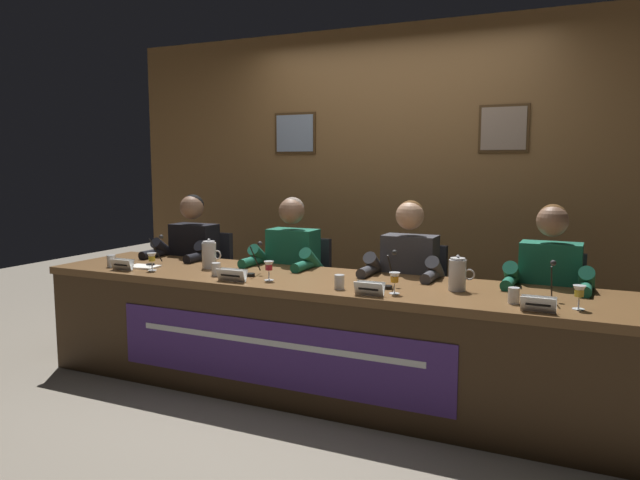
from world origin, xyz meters
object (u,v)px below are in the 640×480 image
object	(u,v)px
nameplate_center_right	(369,289)
nameplate_far_right	(538,304)
conference_table	(312,317)
juice_glass_center_left	(269,267)
water_cup_far_left	(111,262)
microphone_center_right	(390,275)
water_cup_center_left	(216,270)
panelist_far_left	(188,260)
chair_center_right	(414,311)
nameplate_far_left	(122,265)
panelist_center_right	(406,278)
water_cup_far_right	(514,296)
microphone_far_left	(154,255)
water_pitcher_right_side	(458,274)
juice_glass_center_right	(395,279)
microphone_far_right	(551,289)
chair_center_left	(300,299)
water_pitcher_left_side	(209,255)
document_stack_far_left	(143,267)
chair_far_right	(549,326)
chair_far_left	(204,289)
panelist_center_left	(288,268)
microphone_center_left	(254,264)
water_cup_center_right	(339,283)
nameplate_center_left	(232,275)
panelist_far_right	(548,289)
juice_glass_far_left	(152,258)
juice_glass_far_right	(579,293)

from	to	relation	value
nameplate_center_right	nameplate_far_right	size ratio (longest dim) A/B	0.99
conference_table	juice_glass_center_left	distance (m)	0.41
water_cup_far_left	nameplate_center_right	xyz separation A→B (m)	(2.00, -0.10, 0.00)
microphone_center_right	water_cup_center_left	bearing A→B (deg)	-174.24
panelist_far_left	chair_center_right	bearing A→B (deg)	6.35
nameplate_far_left	water_cup_far_left	xyz separation A→B (m)	(-0.17, 0.07, -0.00)
panelist_center_right	water_cup_far_right	xyz separation A→B (m)	(0.77, -0.59, 0.06)
microphone_far_left	water_pitcher_right_side	bearing A→B (deg)	1.81
nameplate_far_left	water_pitcher_right_side	world-z (taller)	water_pitcher_right_side
juice_glass_center_right	microphone_far_right	xyz separation A→B (m)	(0.82, 0.15, -0.01)
chair_center_left	water_pitcher_left_side	bearing A→B (deg)	-126.40
juice_glass_center_left	conference_table	bearing A→B (deg)	15.77
microphone_far_right	document_stack_far_left	size ratio (longest dim) A/B	0.96
water_pitcher_right_side	document_stack_far_left	xyz separation A→B (m)	(-2.19, -0.17, -0.09)
panelist_center_right	chair_far_right	size ratio (longest dim) A/B	1.36
microphone_center_right	microphone_far_right	size ratio (longest dim) A/B	1.00
conference_table	chair_far_left	bearing A→B (deg)	151.82
panelist_center_left	microphone_center_left	world-z (taller)	panelist_center_left
water_cup_far_right	nameplate_far_left	bearing A→B (deg)	-177.45
panelist_center_left	water_pitcher_left_side	size ratio (longest dim) A/B	5.85
juice_glass_center_right	microphone_far_right	size ratio (longest dim) A/B	0.57
chair_far_right	water_pitcher_left_side	world-z (taller)	water_pitcher_left_side
chair_center_left	water_pitcher_right_side	world-z (taller)	water_pitcher_right_side
microphone_center_left	water_cup_center_right	xyz separation A→B (m)	(0.69, -0.16, -0.04)
water_cup_center_left	microphone_center_left	bearing A→B (deg)	27.68
water_cup_far_left	water_cup_center_left	bearing A→B (deg)	2.53
water_cup_far_left	panelist_center_right	size ratio (longest dim) A/B	0.07
panelist_center_left	nameplate_far_left	bearing A→B (deg)	-142.52
juice_glass_center_right	nameplate_far_right	bearing A→B (deg)	-7.20
nameplate_center_left	chair_far_right	size ratio (longest dim) A/B	0.22
conference_table	nameplate_center_right	size ratio (longest dim) A/B	23.14
conference_table	juice_glass_center_right	distance (m)	0.66
juice_glass_center_left	juice_glass_center_right	world-z (taller)	same
microphone_center_left	water_cup_center_right	bearing A→B (deg)	-13.36
nameplate_far_left	water_cup_center_right	world-z (taller)	water_cup_center_right
panelist_far_right	water_cup_far_right	world-z (taller)	panelist_far_right
chair_center_left	juice_glass_center_left	world-z (taller)	chair_center_left
microphone_center_right	water_pitcher_right_side	size ratio (longest dim) A/B	1.03
water_cup_far_left	juice_glass_center_right	xyz separation A→B (m)	(2.11, 0.00, 0.05)
panelist_center_right	microphone_center_right	xyz separation A→B (m)	(0.04, -0.48, 0.10)
chair_far_left	water_pitcher_left_side	xyz separation A→B (m)	(0.47, -0.58, 0.40)
water_cup_far_left	microphone_center_left	distance (m)	1.10
juice_glass_far_left	water_cup_center_right	size ratio (longest dim) A/B	1.46
nameplate_center_left	juice_glass_far_right	bearing A→B (deg)	3.66
chair_far_right	water_cup_center_left	bearing A→B (deg)	-158.44
nameplate_center_right	chair_far_left	bearing A→B (deg)	152.60
water_cup_center_left	microphone_center_left	size ratio (longest dim) A/B	0.39
conference_table	nameplate_center_left	xyz separation A→B (m)	(-0.46, -0.20, 0.26)
water_cup_center_left	water_cup_center_right	distance (m)	0.90
chair_center_right	nameplate_far_right	xyz separation A→B (m)	(0.90, -0.93, 0.34)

